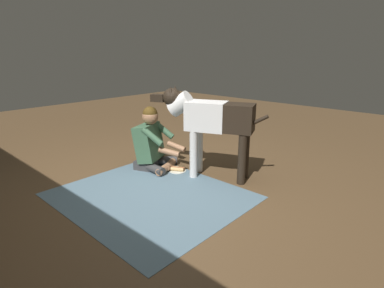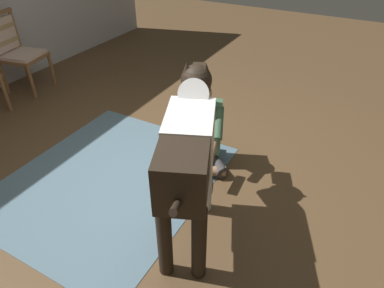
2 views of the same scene
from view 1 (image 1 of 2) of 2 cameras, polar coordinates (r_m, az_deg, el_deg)
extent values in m
plane|color=brown|center=(3.61, -5.76, -8.08)|extent=(13.21, 13.21, 0.00)
cube|color=slate|center=(3.43, -7.75, -9.51)|extent=(1.95, 1.68, 0.01)
cube|color=#3B3A3A|center=(4.22, -8.35, -3.50)|extent=(0.35, 0.41, 0.12)
cylinder|color=#3B3A3A|center=(4.28, -5.49, -3.03)|extent=(0.35, 0.37, 0.11)
cylinder|color=#A97754|center=(4.16, -4.02, -3.67)|extent=(0.25, 0.36, 0.09)
cylinder|color=#3B3A3A|center=(4.02, -7.37, -4.44)|extent=(0.40, 0.13, 0.11)
cylinder|color=#A97754|center=(4.02, -5.00, -4.46)|extent=(0.20, 0.37, 0.09)
cube|color=#3D6446|center=(4.11, -8.07, 0.34)|extent=(0.42, 0.48, 0.51)
cylinder|color=#3D6446|center=(4.16, -5.24, 2.57)|extent=(0.30, 0.19, 0.24)
cylinder|color=#A97754|center=(4.09, -2.93, -0.46)|extent=(0.28, 0.14, 0.12)
cylinder|color=#3D6446|center=(3.86, -7.43, 1.36)|extent=(0.30, 0.19, 0.24)
cylinder|color=#A97754|center=(3.88, -4.35, -1.50)|extent=(0.27, 0.20, 0.12)
sphere|color=#A97754|center=(4.01, -7.81, 5.09)|extent=(0.21, 0.21, 0.21)
sphere|color=#4F3914|center=(4.00, -7.83, 5.61)|extent=(0.19, 0.19, 0.19)
cylinder|color=silver|center=(3.77, 0.28, -1.96)|extent=(0.10, 0.10, 0.60)
cylinder|color=silver|center=(3.97, 1.33, -1.01)|extent=(0.10, 0.10, 0.60)
cylinder|color=black|center=(3.63, 9.29, -2.98)|extent=(0.10, 0.10, 0.60)
cylinder|color=black|center=(3.83, 9.90, -1.94)|extent=(0.10, 0.10, 0.60)
cube|color=silver|center=(3.71, 2.71, 5.27)|extent=(0.56, 0.47, 0.35)
cube|color=black|center=(3.62, 8.24, 4.83)|extent=(0.49, 0.43, 0.33)
cylinder|color=silver|center=(3.80, -2.13, 7.50)|extent=(0.40, 0.33, 0.33)
sphere|color=black|center=(3.83, -3.72, 8.70)|extent=(0.23, 0.23, 0.23)
cube|color=black|center=(3.91, -6.35, 8.55)|extent=(0.20, 0.16, 0.09)
cone|color=black|center=(3.75, -4.01, 9.86)|extent=(0.11, 0.11, 0.10)
cone|color=black|center=(3.88, -3.17, 10.10)|extent=(0.11, 0.11, 0.10)
cylinder|color=black|center=(3.59, 11.68, 3.99)|extent=(0.30, 0.16, 0.20)
cylinder|color=silver|center=(4.06, -2.69, -5.01)|extent=(0.23, 0.23, 0.01)
cylinder|color=#DCB070|center=(4.07, -2.62, -4.51)|extent=(0.17, 0.13, 0.05)
cylinder|color=#DCB070|center=(4.03, -2.78, -4.73)|extent=(0.17, 0.13, 0.05)
cylinder|color=#9B472C|center=(4.05, -2.70, -4.52)|extent=(0.17, 0.12, 0.04)
camera|label=2|loc=(3.80, 34.43, 21.80)|focal=32.02mm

